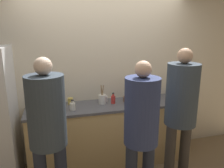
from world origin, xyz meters
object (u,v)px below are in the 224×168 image
object	(u,v)px
fruit_bowl	(134,99)
cup_yellow	(70,101)
person_center	(141,125)
utensil_crock	(102,99)
person_left	(47,124)
person_right	(181,106)
bottle_clear	(73,106)
bottle_red	(113,99)
cup_white	(105,99)

from	to	relation	value
fruit_bowl	cup_yellow	distance (m)	0.95
person_center	utensil_crock	xyz separation A→B (m)	(-0.19, 1.01, -0.01)
person_left	utensil_crock	bearing A→B (deg)	47.50
person_left	person_right	bearing A→B (deg)	2.20
person_center	fruit_bowl	bearing A→B (deg)	72.91
person_center	bottle_clear	xyz separation A→B (m)	(-0.64, 0.85, -0.03)
person_center	bottle_red	size ratio (longest dim) A/B	10.59
fruit_bowl	cup_white	world-z (taller)	fruit_bowl
person_right	bottle_red	world-z (taller)	person_right
fruit_bowl	bottle_clear	xyz separation A→B (m)	(-0.94, -0.13, 0.02)
cup_white	person_left	bearing A→B (deg)	-131.48
person_left	bottle_red	xyz separation A→B (m)	(0.92, 0.79, -0.06)
person_left	person_center	world-z (taller)	person_left
person_right	bottle_red	size ratio (longest dim) A/B	11.15
person_center	cup_white	bearing A→B (deg)	96.59
person_left	person_center	xyz separation A→B (m)	(0.95, -0.18, -0.04)
bottle_red	cup_yellow	distance (m)	0.62
cup_white	cup_yellow	xyz separation A→B (m)	(-0.52, -0.01, 0.01)
bottle_red	person_right	bearing A→B (deg)	-48.37
person_right	utensil_crock	xyz separation A→B (m)	(-0.81, 0.77, -0.08)
person_left	fruit_bowl	size ratio (longest dim) A/B	5.29
bottle_red	cup_yellow	xyz separation A→B (m)	(-0.61, 0.12, -0.01)
person_left	utensil_crock	distance (m)	1.12
person_center	cup_yellow	size ratio (longest dim) A/B	17.60
utensil_crock	bottle_red	distance (m)	0.16
fruit_bowl	utensil_crock	distance (m)	0.49
cup_white	fruit_bowl	bearing A→B (deg)	-17.22
bottle_red	fruit_bowl	bearing A→B (deg)	0.21
person_right	fruit_bowl	size ratio (longest dim) A/B	5.42
utensil_crock	cup_white	distance (m)	0.12
fruit_bowl	person_center	bearing A→B (deg)	-107.09
person_right	bottle_red	distance (m)	0.99
person_right	bottle_clear	distance (m)	1.40
person_right	cup_yellow	bearing A→B (deg)	145.80
cup_white	bottle_clear	bearing A→B (deg)	-153.04
bottle_red	cup_white	xyz separation A→B (m)	(-0.09, 0.13, -0.02)
person_right	person_center	bearing A→B (deg)	-158.93
cup_white	cup_yellow	world-z (taller)	cup_yellow
bottle_red	cup_yellow	world-z (taller)	bottle_red
person_center	cup_white	distance (m)	1.12
person_left	person_center	bearing A→B (deg)	-10.65
bottle_clear	cup_yellow	size ratio (longest dim) A/B	1.49
person_center	bottle_red	distance (m)	0.97
utensil_crock	cup_white	world-z (taller)	utensil_crock
fruit_bowl	cup_white	bearing A→B (deg)	162.78
fruit_bowl	utensil_crock	xyz separation A→B (m)	(-0.49, 0.03, 0.04)
bottle_clear	cup_white	size ratio (longest dim) A/B	1.73
utensil_crock	person_right	bearing A→B (deg)	-43.44
person_center	cup_white	size ratio (longest dim) A/B	20.38
utensil_crock	cup_yellow	world-z (taller)	utensil_crock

